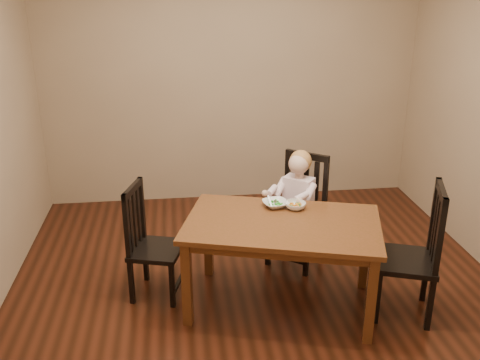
{
  "coord_description": "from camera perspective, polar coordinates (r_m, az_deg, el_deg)",
  "views": [
    {
      "loc": [
        -0.61,
        -3.64,
        2.38
      ],
      "look_at": [
        -0.12,
        0.25,
        0.87
      ],
      "focal_mm": 40.0,
      "sensor_mm": 36.0,
      "label": 1
    }
  ],
  "objects": [
    {
      "name": "room",
      "position": [
        3.83,
        2.31,
        5.5
      ],
      "size": [
        4.01,
        4.01,
        2.71
      ],
      "color": "#401A0D",
      "rests_on": "ground"
    },
    {
      "name": "dining_table",
      "position": [
        3.94,
        4.53,
        -5.53
      ],
      "size": [
        1.58,
        1.2,
        0.7
      ],
      "rotation": [
        0.0,
        0.0,
        -0.29
      ],
      "color": "#4B2F11",
      "rests_on": "room"
    },
    {
      "name": "chair_child",
      "position": [
        4.65,
        6.32,
        -3.38
      ],
      "size": [
        0.57,
        0.57,
        0.96
      ],
      "rotation": [
        0.0,
        0.0,
        2.48
      ],
      "color": "black",
      "rests_on": "room"
    },
    {
      "name": "chair_left",
      "position": [
        4.21,
        -9.5,
        -6.69
      ],
      "size": [
        0.47,
        0.48,
        0.91
      ],
      "rotation": [
        0.0,
        0.0,
        -1.85
      ],
      "color": "black",
      "rests_on": "room"
    },
    {
      "name": "chair_right",
      "position": [
        4.09,
        18.05,
        -7.56
      ],
      "size": [
        0.54,
        0.56,
        1.02
      ],
      "rotation": [
        0.0,
        0.0,
        1.22
      ],
      "color": "black",
      "rests_on": "room"
    },
    {
      "name": "toddler",
      "position": [
        4.55,
        6.13,
        -1.94
      ],
      "size": [
        0.5,
        0.52,
        0.55
      ],
      "primitive_type": null,
      "rotation": [
        0.0,
        0.0,
        2.48
      ],
      "color": "white",
      "rests_on": "chair_child"
    },
    {
      "name": "bowl_peas",
      "position": [
        4.13,
        3.78,
        -2.55
      ],
      "size": [
        0.23,
        0.23,
        0.05
      ],
      "primitive_type": "imported",
      "rotation": [
        0.0,
        0.0,
        0.22
      ],
      "color": "white",
      "rests_on": "dining_table"
    },
    {
      "name": "bowl_veg",
      "position": [
        4.11,
        5.91,
        -2.73
      ],
      "size": [
        0.18,
        0.18,
        0.05
      ],
      "primitive_type": "imported",
      "rotation": [
        0.0,
        0.0,
        0.1
      ],
      "color": "white",
      "rests_on": "dining_table"
    },
    {
      "name": "fork",
      "position": [
        4.11,
        3.21,
        -2.35
      ],
      "size": [
        0.03,
        0.12,
        0.05
      ],
      "rotation": [
        0.0,
        0.0,
        0.07
      ],
      "color": "silver",
      "rests_on": "bowl_peas"
    }
  ]
}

